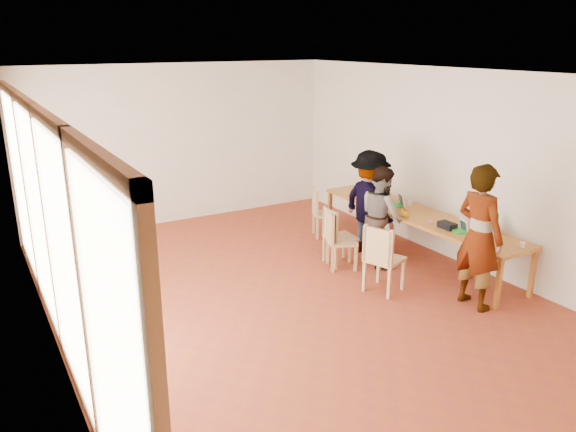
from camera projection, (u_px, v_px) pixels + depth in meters
name	position (u px, v px, depth m)	size (l,w,h in m)	color
ground	(287.00, 294.00, 7.84)	(8.00, 8.00, 0.00)	#973924
wall_back	(181.00, 144.00, 10.69)	(6.00, 0.10, 3.00)	silver
wall_front	(562.00, 311.00, 4.10)	(6.00, 0.10, 3.00)	silver
wall_right	(451.00, 166.00, 8.84)	(0.10, 8.00, 3.00)	silver
window_wall	(47.00, 226.00, 5.97)	(0.10, 8.00, 3.00)	white
ceiling	(287.00, 72.00, 6.94)	(6.00, 8.00, 0.04)	white
communal_table	(417.00, 216.00, 8.97)	(0.80, 4.00, 0.75)	#C97C2C
side_table	(74.00, 236.00, 8.17)	(0.90, 0.90, 0.75)	#C97C2C
chair_near	(381.00, 252.00, 7.70)	(0.59, 0.59, 0.53)	tan
chair_mid	(335.00, 231.00, 8.72)	(0.46, 0.46, 0.49)	tan
chair_far	(336.00, 234.00, 8.59)	(0.54, 0.54, 0.48)	tan
chair_empty	(320.00, 208.00, 10.00)	(0.53, 0.53, 0.46)	tan
chair_spare	(96.00, 281.00, 7.04)	(0.39, 0.39, 0.43)	tan
person_near	(479.00, 237.00, 7.24)	(0.70, 0.46, 1.93)	gray
person_mid	(381.00, 216.00, 8.73)	(0.76, 0.59, 1.57)	gray
person_far	(369.00, 203.00, 9.11)	(1.11, 0.64, 1.73)	gray
laptop_near	(485.00, 233.00, 7.86)	(0.26, 0.27, 0.19)	green
laptop_mid	(461.00, 228.00, 8.08)	(0.24, 0.26, 0.18)	green
laptop_far	(398.00, 202.00, 9.34)	(0.31, 0.33, 0.22)	green
yellow_mug	(404.00, 213.00, 8.78)	(0.13, 0.13, 0.10)	gold
green_bottle	(496.00, 223.00, 8.03)	(0.07, 0.07, 0.28)	#188248
clear_glass	(410.00, 203.00, 9.37)	(0.07, 0.07, 0.09)	silver
condiment_cup	(523.00, 245.00, 7.50)	(0.08, 0.08, 0.06)	white
pink_phone	(431.00, 222.00, 8.50)	(0.05, 0.10, 0.01)	#C83E7B
black_pouch	(447.00, 225.00, 8.23)	(0.16, 0.26, 0.09)	black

